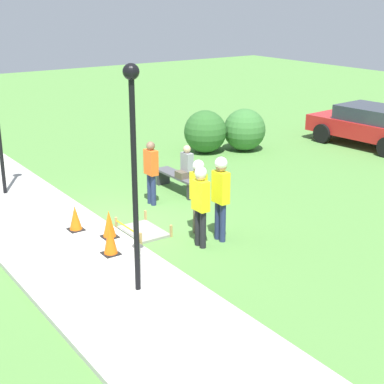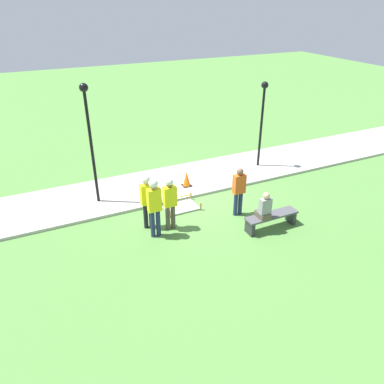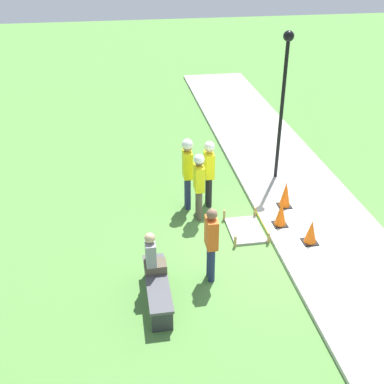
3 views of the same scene
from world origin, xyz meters
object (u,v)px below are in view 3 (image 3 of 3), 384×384
Objects in this scene: traffic_cone_far_patch at (281,214)px; worker_supervisor at (209,168)px; traffic_cone_near_patch at (311,232)px; worker_trainee at (187,167)px; traffic_cone_sidewalk_edge at (285,194)px; bystander_in_orange_shirt at (211,240)px; person_seated_on_bench at (152,256)px; worker_assistant at (199,181)px; park_bench at (158,287)px; lamppost_near at (284,87)px.

traffic_cone_far_patch is 0.35× the size of worker_supervisor.
traffic_cone_near_patch is 0.30× the size of worker_trainee.
bystander_in_orange_shirt is at bearing 134.49° from traffic_cone_sidewalk_edge.
traffic_cone_far_patch is 0.32× the size of worker_trainee.
worker_assistant reaches higher than person_seated_on_bench.
traffic_cone_near_patch is 3.87m from park_bench.
bystander_in_orange_shirt is at bearing 106.74° from traffic_cone_near_patch.
bystander_in_orange_shirt is at bearing 175.87° from worker_assistant.
person_seated_on_bench is 2.90m from worker_assistant.
person_seated_on_bench is 0.52× the size of bystander_in_orange_shirt.
traffic_cone_far_patch reaches higher than traffic_cone_near_patch.
park_bench is (-2.09, 3.21, -0.06)m from traffic_cone_far_patch.
worker_trainee is (0.53, 2.47, 0.73)m from traffic_cone_sidewalk_edge.
bystander_in_orange_shirt reaches higher than traffic_cone_near_patch.
worker_trainee is (3.45, -1.14, 0.84)m from park_bench.
traffic_cone_far_patch is at bearing -112.72° from worker_assistant.
park_bench is 3.25m from worker_assistant.
person_seated_on_bench is at bearing 98.02° from bystander_in_orange_shirt.
bystander_in_orange_shirt reaches higher than traffic_cone_far_patch.
park_bench is 1.99× the size of person_seated_on_bench.
worker_assistant is at bearing 55.22° from traffic_cone_near_patch.
traffic_cone_near_patch is 0.94m from traffic_cone_far_patch.
worker_assistant is 0.62m from worker_trainee.
traffic_cone_sidewalk_edge is 4.64m from park_bench.
person_seated_on_bench is (-2.57, 3.66, 0.39)m from traffic_cone_sidewalk_edge.
park_bench is 0.61m from person_seated_on_bench.
worker_supervisor is at bearing 47.49° from traffic_cone_far_patch.
traffic_cone_near_patch is at bearing -178.34° from traffic_cone_sidewalk_edge.
person_seated_on_bench is 0.46× the size of worker_trainee.
person_seated_on_bench is at bearing 151.33° from worker_assistant.
bystander_in_orange_shirt is (-0.75, 2.49, 0.57)m from traffic_cone_near_patch.
park_bench is at bearing 153.93° from worker_supervisor.
worker_assistant is 0.43× the size of lamppost_near.
worker_supervisor is 2.98m from lamppost_near.
traffic_cone_far_patch is at bearing -123.19° from worker_trainee.
traffic_cone_near_patch is 0.14× the size of lamppost_near.
traffic_cone_near_patch is at bearing -124.78° from worker_assistant.
traffic_cone_sidewalk_edge is 0.40× the size of worker_assistant.
worker_trainee is at bearing 77.88° from traffic_cone_sidewalk_edge.
worker_trainee is (1.36, 2.07, 0.78)m from traffic_cone_far_patch.
bystander_in_orange_shirt is at bearing 146.00° from lamppost_near.
lamppost_near reaches higher than person_seated_on_bench.
lamppost_near is (3.32, -0.25, 2.38)m from traffic_cone_near_patch.
traffic_cone_sidewalk_edge is 0.17× the size of lamppost_near.
person_seated_on_bench is (-1.75, 3.26, 0.43)m from traffic_cone_far_patch.
lamppost_near is at bearing -40.45° from park_bench.
traffic_cone_near_patch is at bearing -76.05° from person_seated_on_bench.
bystander_in_orange_shirt is (-2.36, 0.17, -0.10)m from worker_assistant.
lamppost_near reaches higher than bystander_in_orange_shirt.
worker_supervisor is (3.48, -1.70, 0.75)m from park_bench.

